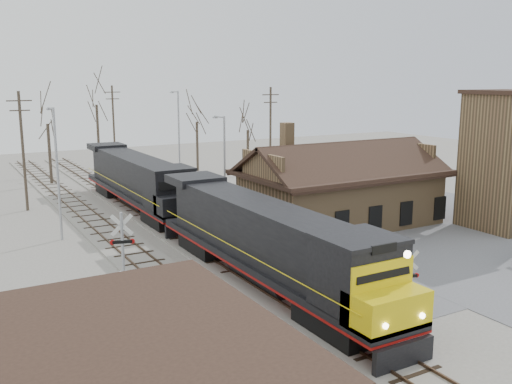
% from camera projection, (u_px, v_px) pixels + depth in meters
% --- Properties ---
extents(ground, '(140.00, 140.00, 0.00)m').
position_uv_depth(ground, '(298.00, 306.00, 28.36)').
color(ground, '#9B968C').
rests_on(ground, ground).
extents(road, '(60.00, 9.00, 0.03)m').
position_uv_depth(road, '(298.00, 305.00, 28.35)').
color(road, '#5A5A5F').
rests_on(road, ground).
extents(parking_lot, '(22.00, 26.00, 0.03)m').
position_uv_depth(parking_lot, '(477.00, 237.00, 40.52)').
color(parking_lot, '#5A5A5F').
rests_on(parking_lot, ground).
extents(track_main, '(3.40, 90.00, 0.24)m').
position_uv_depth(track_main, '(182.00, 234.00, 41.11)').
color(track_main, '#9B968C').
rests_on(track_main, ground).
extents(track_siding, '(3.40, 90.00, 0.24)m').
position_uv_depth(track_siding, '(120.00, 243.00, 38.92)').
color(track_siding, '#9B968C').
rests_on(track_siding, ground).
extents(depot, '(15.20, 9.31, 7.90)m').
position_uv_depth(depot, '(340.00, 193.00, 43.94)').
color(depot, '#90704A').
rests_on(depot, ground).
extents(signal_tower, '(6.00, 5.40, 10.30)m').
position_uv_depth(signal_tower, '(510.00, 161.00, 42.52)').
color(signal_tower, olive).
rests_on(signal_tower, ground).
extents(locomotive_lead, '(3.19, 21.36, 4.74)m').
position_uv_depth(locomotive_lead, '(270.00, 244.00, 30.15)').
color(locomotive_lead, black).
rests_on(locomotive_lead, ground).
extents(locomotive_trailing, '(3.19, 21.36, 4.49)m').
position_uv_depth(locomotive_trailing, '(139.00, 181.00, 48.57)').
color(locomotive_trailing, black).
rests_on(locomotive_trailing, ground).
extents(crossbuck_near, '(1.01, 0.34, 3.60)m').
position_uv_depth(crossbuck_near, '(408.00, 289.00, 25.87)').
color(crossbuck_near, '#A5A8AD').
rests_on(crossbuck_near, ground).
extents(crossbuck_far, '(1.23, 0.45, 4.43)m').
position_uv_depth(crossbuck_far, '(123.00, 257.00, 29.40)').
color(crossbuck_far, '#A5A8AD').
rests_on(crossbuck_far, ground).
extents(streetlight_a, '(0.25, 2.04, 9.22)m').
position_uv_depth(streetlight_a, '(57.00, 167.00, 39.08)').
color(streetlight_a, '#A5A8AD').
rests_on(streetlight_a, ground).
extents(streetlight_b, '(0.25, 2.04, 8.12)m').
position_uv_depth(streetlight_b, '(224.00, 159.00, 46.89)').
color(streetlight_b, '#A5A8AD').
rests_on(streetlight_b, ground).
extents(streetlight_c, '(0.25, 2.04, 9.89)m').
position_uv_depth(streetlight_c, '(178.00, 134.00, 58.35)').
color(streetlight_c, '#A5A8AD').
rests_on(streetlight_c, ground).
extents(utility_pole_a, '(2.00, 0.24, 10.11)m').
position_uv_depth(utility_pole_a, '(23.00, 149.00, 47.83)').
color(utility_pole_a, '#382D23').
rests_on(utility_pole_a, ground).
extents(utility_pole_b, '(2.00, 0.24, 10.31)m').
position_uv_depth(utility_pole_b, '(114.00, 127.00, 69.08)').
color(utility_pole_b, '#382D23').
rests_on(utility_pole_b, ground).
extents(utility_pole_c, '(2.00, 0.24, 10.24)m').
position_uv_depth(utility_pole_c, '(270.00, 134.00, 60.79)').
color(utility_pole_c, '#382D23').
rests_on(utility_pole_c, ground).
extents(tree_b, '(4.30, 4.30, 10.54)m').
position_uv_depth(tree_b, '(47.00, 114.00, 59.50)').
color(tree_b, '#382D23').
rests_on(tree_b, ground).
extents(tree_c, '(5.32, 5.32, 13.03)m').
position_uv_depth(tree_c, '(96.00, 94.00, 69.44)').
color(tree_c, '#382D23').
rests_on(tree_c, ground).
extents(tree_d, '(3.99, 3.99, 9.78)m').
position_uv_depth(tree_d, '(197.00, 114.00, 68.56)').
color(tree_d, '#382D23').
rests_on(tree_d, ground).
extents(tree_e, '(3.49, 3.49, 8.55)m').
position_uv_depth(tree_e, '(248.00, 123.00, 65.98)').
color(tree_e, '#382D23').
rests_on(tree_e, ground).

